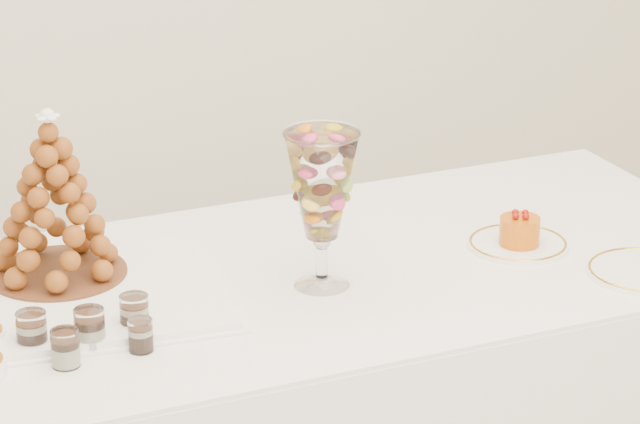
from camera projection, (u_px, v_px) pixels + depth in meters
name	position (u px, v px, depth m)	size (l,w,h in m)	color
lace_tray	(57.00, 299.00, 2.95)	(0.62, 0.47, 0.02)	white
macaron_vase	(322.00, 188.00, 2.97)	(0.15, 0.15, 0.32)	white
cake_plate	(518.00, 244.00, 3.23)	(0.21, 0.21, 0.01)	white
verrine_a	(32.00, 332.00, 2.76)	(0.06, 0.06, 0.08)	white
verrine_b	(90.00, 328.00, 2.77)	(0.06, 0.06, 0.08)	white
verrine_c	(134.00, 314.00, 2.83)	(0.06, 0.06, 0.07)	white
verrine_d	(65.00, 348.00, 2.70)	(0.05, 0.05, 0.07)	white
verrine_e	(141.00, 335.00, 2.76)	(0.05, 0.05, 0.06)	white
croquembouche	(53.00, 195.00, 2.98)	(0.28, 0.28, 0.35)	#5E3118
mousse_cake	(520.00, 230.00, 3.20)	(0.09, 0.09, 0.08)	#C25709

